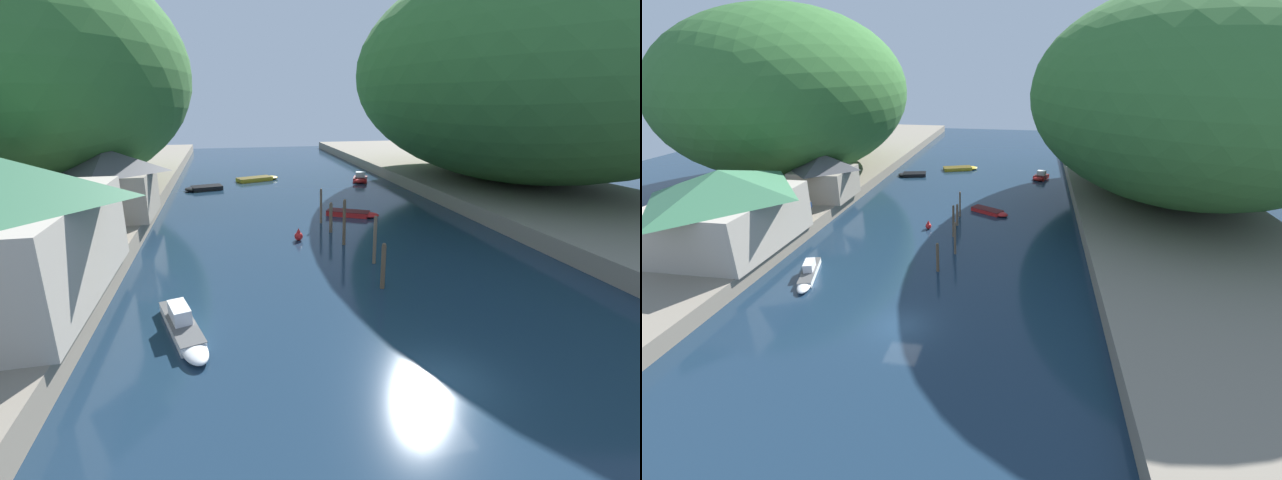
% 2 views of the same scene
% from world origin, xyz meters
% --- Properties ---
extents(water_surface, '(130.00, 130.00, 0.00)m').
position_xyz_m(water_surface, '(0.00, 30.00, 0.00)').
color(water_surface, '#192D42').
rests_on(water_surface, ground).
extents(left_bank, '(22.00, 120.00, 1.45)m').
position_xyz_m(left_bank, '(-25.71, 30.00, 0.73)').
color(left_bank, gray).
rests_on(left_bank, ground).
extents(right_bank, '(22.00, 120.00, 1.45)m').
position_xyz_m(right_bank, '(25.71, 30.00, 0.73)').
color(right_bank, gray).
rests_on(right_bank, ground).
extents(hillside_left, '(32.17, 45.03, 23.94)m').
position_xyz_m(hillside_left, '(-26.81, 37.37, 13.42)').
color(hillside_left, '#387033').
rests_on(hillside_left, left_bank).
extents(hillside_right, '(37.48, 52.47, 24.97)m').
position_xyz_m(hillside_right, '(26.81, 33.89, 13.94)').
color(hillside_right, '#387033').
rests_on(hillside_right, right_bank).
extents(boathouse_shed, '(7.29, 7.25, 5.68)m').
position_xyz_m(boathouse_shed, '(-17.41, 24.77, 4.39)').
color(boathouse_shed, gray).
rests_on(boathouse_shed, left_bank).
extents(boat_far_right_bank, '(6.40, 4.06, 0.52)m').
position_xyz_m(boat_far_right_bank, '(-3.26, 47.97, 0.26)').
color(boat_far_right_bank, gold).
rests_on(boat_far_right_bank, water_surface).
extents(boat_mid_channel, '(2.88, 3.69, 1.34)m').
position_xyz_m(boat_mid_channel, '(10.44, 43.63, 0.42)').
color(boat_mid_channel, red).
rests_on(boat_mid_channel, water_surface).
extents(boat_yellow_tender, '(2.97, 6.47, 1.25)m').
position_xyz_m(boat_yellow_tender, '(-10.36, 5.93, 0.38)').
color(boat_yellow_tender, white).
rests_on(boat_yellow_tender, water_surface).
extents(boat_far_upstream, '(5.20, 3.86, 0.51)m').
position_xyz_m(boat_far_upstream, '(4.16, 25.77, 0.25)').
color(boat_far_upstream, red).
rests_on(boat_far_upstream, water_surface).
extents(boat_navy_launch, '(5.01, 3.17, 0.51)m').
position_xyz_m(boat_navy_launch, '(-10.90, 42.43, 0.25)').
color(boat_navy_launch, black).
rests_on(boat_navy_launch, water_surface).
extents(mooring_post_nearest, '(0.28, 0.28, 2.87)m').
position_xyz_m(mooring_post_nearest, '(0.84, 9.06, 1.44)').
color(mooring_post_nearest, brown).
rests_on(mooring_post_nearest, water_surface).
extents(mooring_post_second, '(0.24, 0.24, 3.42)m').
position_xyz_m(mooring_post_second, '(1.74, 13.12, 1.72)').
color(mooring_post_second, brown).
rests_on(mooring_post_second, water_surface).
extents(mooring_post_middle, '(0.24, 0.24, 3.65)m').
position_xyz_m(mooring_post_middle, '(0.79, 17.49, 1.83)').
color(mooring_post_middle, brown).
rests_on(mooring_post_middle, water_surface).
extents(mooring_post_fourth, '(0.28, 0.28, 2.64)m').
position_xyz_m(mooring_post_fourth, '(0.61, 21.01, 1.33)').
color(mooring_post_fourth, brown).
rests_on(mooring_post_fourth, water_surface).
extents(mooring_post_farthest, '(0.22, 0.22, 3.23)m').
position_xyz_m(mooring_post_farthest, '(0.42, 24.06, 1.62)').
color(mooring_post_farthest, brown).
rests_on(mooring_post_farthest, water_surface).
extents(channel_buoy_near, '(0.69, 0.69, 1.03)m').
position_xyz_m(channel_buoy_near, '(-2.49, 19.34, 0.40)').
color(channel_buoy_near, red).
rests_on(channel_buoy_near, water_surface).
extents(person_on_quay, '(0.34, 0.43, 1.69)m').
position_xyz_m(person_on_quay, '(-16.12, 18.05, 2.43)').
color(person_on_quay, '#282D3D').
rests_on(person_on_quay, left_bank).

